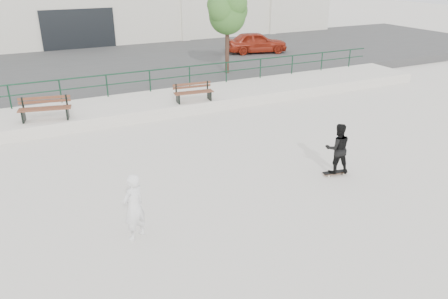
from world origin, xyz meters
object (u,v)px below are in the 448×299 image
red_car (256,42)px  skateboard (335,172)px  tree (228,12)px  bench_right (193,92)px  standing_skater (338,148)px  bench_left (45,109)px  seated_skater (134,207)px

red_car → skateboard: size_ratio=5.08×
tree → red_car: (4.36, 4.35, -2.55)m
red_car → bench_right: bearing=150.6°
skateboard → standing_skater: standing_skater is taller
tree → skateboard: bearing=-100.8°
bench_left → red_car: (14.22, 8.33, 0.26)m
skateboard → standing_skater: (-0.00, 0.00, 0.82)m
tree → seated_skater: bearing=-124.9°
bench_left → tree: bearing=34.0°
bench_left → seated_skater: 8.63m
standing_skater → seated_skater: bearing=27.0°
red_car → skateboard: 17.65m
bench_left → standing_skater: bearing=-34.5°
standing_skater → tree: bearing=-78.9°
seated_skater → bench_left: bearing=-110.6°
skateboard → seated_skater: size_ratio=0.48×
bench_right → standing_skater: 7.89m
seated_skater → tree: bearing=-152.8°
seated_skater → standing_skater: bearing=157.3°
tree → standing_skater: bearing=-100.8°
standing_skater → seated_skater: standing_skater is taller
standing_skater → seated_skater: size_ratio=0.95×
tree → skateboard: tree is taller
seated_skater → bench_right: bearing=-148.6°
bench_right → red_car: bearing=51.8°
seated_skater → skateboard: bearing=157.3°
bench_left → bench_right: bench_left is taller
standing_skater → bench_right: bearing=-57.0°
bench_right → tree: 6.35m
tree → seated_skater: tree is taller
bench_left → tree: (9.85, 3.98, 2.81)m
seated_skater → red_car: bearing=-155.7°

